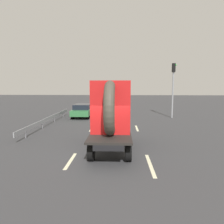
# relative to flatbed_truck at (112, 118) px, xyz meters

# --- Properties ---
(ground_plane) EXTENTS (120.00, 120.00, 0.00)m
(ground_plane) POSITION_rel_flatbed_truck_xyz_m (-0.33, -1.27, -1.68)
(ground_plane) COLOR #38383A
(flatbed_truck) EXTENTS (2.02, 5.02, 3.66)m
(flatbed_truck) POSITION_rel_flatbed_truck_xyz_m (0.00, 0.00, 0.00)
(flatbed_truck) COLOR black
(flatbed_truck) RESTS_ON ground_plane
(distant_sedan) EXTENTS (1.86, 4.33, 1.41)m
(distant_sedan) POSITION_rel_flatbed_truck_xyz_m (-3.59, 10.85, -0.92)
(distant_sedan) COLOR black
(distant_sedan) RESTS_ON ground_plane
(traffic_light) EXTENTS (0.42, 0.36, 5.64)m
(traffic_light) POSITION_rel_flatbed_truck_xyz_m (5.92, 10.73, 2.01)
(traffic_light) COLOR gray
(traffic_light) RESTS_ON ground_plane
(guardrail) EXTENTS (0.10, 12.00, 0.71)m
(guardrail) POSITION_rel_flatbed_truck_xyz_m (-5.72, 6.32, -1.15)
(guardrail) COLOR gray
(guardrail) RESTS_ON ground_plane
(lane_dash_left_near) EXTENTS (0.16, 2.07, 0.01)m
(lane_dash_left_near) POSITION_rel_flatbed_truck_xyz_m (-1.79, -2.15, -1.67)
(lane_dash_left_near) COLOR beige
(lane_dash_left_near) RESTS_ON ground_plane
(lane_dash_left_far) EXTENTS (0.16, 2.73, 0.01)m
(lane_dash_left_far) POSITION_rel_flatbed_truck_xyz_m (-1.79, 5.22, -1.67)
(lane_dash_left_far) COLOR beige
(lane_dash_left_far) RESTS_ON ground_plane
(lane_dash_right_near) EXTENTS (0.16, 2.62, 0.01)m
(lane_dash_right_near) POSITION_rel_flatbed_truck_xyz_m (1.79, -2.49, -1.67)
(lane_dash_right_near) COLOR beige
(lane_dash_right_near) RESTS_ON ground_plane
(lane_dash_right_far) EXTENTS (0.16, 2.20, 0.01)m
(lane_dash_right_far) POSITION_rel_flatbed_truck_xyz_m (1.79, 5.18, -1.67)
(lane_dash_right_far) COLOR beige
(lane_dash_right_far) RESTS_ON ground_plane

